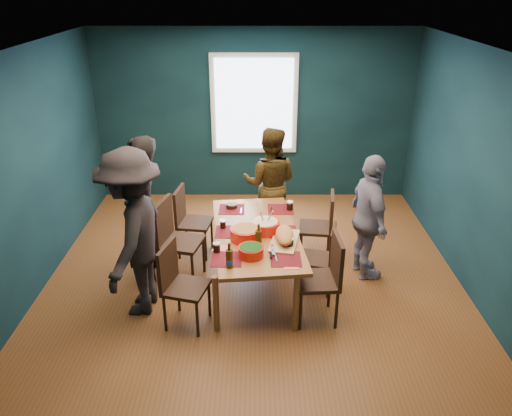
{
  "coord_description": "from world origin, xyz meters",
  "views": [
    {
      "loc": [
        0.03,
        -5.25,
        3.38
      ],
      "look_at": [
        0.03,
        -0.23,
        1.03
      ],
      "focal_mm": 35.0,
      "sensor_mm": 36.0,
      "label": 1
    }
  ],
  "objects": [
    {
      "name": "bowl_herbs",
      "position": [
        -0.02,
        -0.74,
        0.77
      ],
      "size": [
        0.27,
        0.27,
        0.12
      ],
      "color": "red",
      "rests_on": "dining_table"
    },
    {
      "name": "cola_glass_c",
      "position": [
        0.45,
        0.39,
        0.77
      ],
      "size": [
        0.08,
        0.08,
        0.12
      ],
      "color": "black",
      "rests_on": "dining_table"
    },
    {
      "name": "person_back",
      "position": [
        0.22,
        1.07,
        0.79
      ],
      "size": [
        0.85,
        0.71,
        1.58
      ],
      "primitive_type": "imported",
      "rotation": [
        0.0,
        0.0,
        2.99
      ],
      "color": "black",
      "rests_on": "floor"
    },
    {
      "name": "bowl_salad",
      "position": [
        -0.09,
        -0.37,
        0.78
      ],
      "size": [
        0.33,
        0.33,
        0.14
      ],
      "color": "red",
      "rests_on": "dining_table"
    },
    {
      "name": "beer_bottle_b",
      "position": [
        0.06,
        -0.54,
        0.81
      ],
      "size": [
        0.07,
        0.07,
        0.27
      ],
      "color": "#41280B",
      "rests_on": "dining_table"
    },
    {
      "name": "cutting_board",
      "position": [
        0.34,
        -0.43,
        0.78
      ],
      "size": [
        0.38,
        0.7,
        0.15
      ],
      "rotation": [
        0.0,
        0.0,
        -0.2
      ],
      "color": "tan",
      "rests_on": "dining_table"
    },
    {
      "name": "room",
      "position": [
        0.0,
        0.27,
        1.37
      ],
      "size": [
        5.01,
        5.01,
        2.71
      ],
      "color": "brown",
      "rests_on": "ground"
    },
    {
      "name": "napkin_c",
      "position": [
        0.38,
        -0.93,
        0.71
      ],
      "size": [
        0.16,
        0.16,
        0.0
      ],
      "primitive_type": "cube",
      "rotation": [
        0.0,
        0.0,
        0.06
      ],
      "color": "#FA7569",
      "rests_on": "dining_table"
    },
    {
      "name": "napkin_b",
      "position": [
        -0.34,
        -0.59,
        0.71
      ],
      "size": [
        0.21,
        0.21,
        0.0
      ],
      "primitive_type": "cube",
      "rotation": [
        0.0,
        0.0,
        -0.41
      ],
      "color": "#FA7569",
      "rests_on": "dining_table"
    },
    {
      "name": "chair_left_far",
      "position": [
        -0.86,
        0.56,
        0.54
      ],
      "size": [
        0.47,
        0.47,
        0.92
      ],
      "rotation": [
        0.0,
        0.0,
        -0.14
      ],
      "color": "black",
      "rests_on": "floor"
    },
    {
      "name": "dining_table",
      "position": [
        0.03,
        -0.2,
        0.64
      ],
      "size": [
        1.12,
        1.95,
        0.71
      ],
      "rotation": [
        0.0,
        0.0,
        0.11
      ],
      "color": "#9A622E",
      "rests_on": "floor"
    },
    {
      "name": "bowl_dumpling",
      "position": [
        0.14,
        -0.19,
        0.78
      ],
      "size": [
        0.33,
        0.33,
        0.3
      ],
      "color": "red",
      "rests_on": "dining_table"
    },
    {
      "name": "beer_bottle_a",
      "position": [
        -0.23,
        -0.96,
        0.81
      ],
      "size": [
        0.07,
        0.07,
        0.28
      ],
      "color": "#41280B",
      "rests_on": "dining_table"
    },
    {
      "name": "cola_glass_b",
      "position": [
        0.4,
        -0.54,
        0.77
      ],
      "size": [
        0.08,
        0.08,
        0.11
      ],
      "color": "black",
      "rests_on": "dining_table"
    },
    {
      "name": "cola_glass_d",
      "position": [
        -0.35,
        -0.1,
        0.76
      ],
      "size": [
        0.07,
        0.07,
        0.1
      ],
      "color": "black",
      "rests_on": "dining_table"
    },
    {
      "name": "person_right",
      "position": [
        1.36,
        0.02,
        0.78
      ],
      "size": [
        0.52,
        0.96,
        1.55
      ],
      "primitive_type": "imported",
      "rotation": [
        0.0,
        0.0,
        1.73
      ],
      "color": "silver",
      "rests_on": "floor"
    },
    {
      "name": "small_bowl",
      "position": [
        -0.28,
        0.46,
        0.74
      ],
      "size": [
        0.14,
        0.14,
        0.06
      ],
      "color": "black",
      "rests_on": "dining_table"
    },
    {
      "name": "chair_right_mid",
      "position": [
        0.81,
        -0.3,
        0.48
      ],
      "size": [
        0.45,
        0.45,
        0.82
      ],
      "rotation": [
        0.0,
        0.0,
        -0.24
      ],
      "color": "black",
      "rests_on": "floor"
    },
    {
      "name": "cola_glass_a",
      "position": [
        -0.39,
        -0.65,
        0.77
      ],
      "size": [
        0.08,
        0.08,
        0.11
      ],
      "color": "black",
      "rests_on": "dining_table"
    },
    {
      "name": "chair_left_mid",
      "position": [
        -0.95,
        -0.04,
        0.59
      ],
      "size": [
        0.56,
        0.56,
        1.02
      ],
      "rotation": [
        0.0,
        0.0,
        -0.24
      ],
      "color": "black",
      "rests_on": "floor"
    },
    {
      "name": "napkin_a",
      "position": [
        0.39,
        -0.19,
        0.71
      ],
      "size": [
        0.22,
        0.22,
        0.0
      ],
      "primitive_type": "cube",
      "rotation": [
        0.0,
        0.0,
        0.52
      ],
      "color": "#FA7569",
      "rests_on": "dining_table"
    },
    {
      "name": "person_far_left",
      "position": [
        -1.28,
        0.02,
        0.89
      ],
      "size": [
        0.51,
        0.7,
        1.77
      ],
      "primitive_type": "imported",
      "rotation": [
        0.0,
        0.0,
        4.85
      ],
      "color": "black",
      "rests_on": "floor"
    },
    {
      "name": "chair_left_near",
      "position": [
        -0.78,
        -0.91,
        0.54
      ],
      "size": [
        0.51,
        0.51,
        0.92
      ],
      "rotation": [
        0.0,
        0.0,
        -0.26
      ],
      "color": "black",
      "rests_on": "floor"
    },
    {
      "name": "chair_right_near",
      "position": [
        0.76,
        -0.84,
        0.57
      ],
      "size": [
        0.47,
        0.47,
        0.98
      ],
      "rotation": [
        0.0,
        0.0,
        0.06
      ],
      "color": "black",
      "rests_on": "floor"
    },
    {
      "name": "chair_right_far",
      "position": [
        0.88,
        0.41,
        0.53
      ],
      "size": [
        0.46,
        0.46,
        0.91
      ],
      "rotation": [
        0.0,
        0.0,
        -0.13
      ],
      "color": "black",
      "rests_on": "floor"
    },
    {
      "name": "person_near_left",
      "position": [
        -1.25,
        -0.65,
        0.93
      ],
      "size": [
        0.81,
        1.26,
        1.85
      ],
      "primitive_type": "imported",
      "rotation": [
        0.0,
        0.0,
        4.61
      ],
      "color": "black",
      "rests_on": "floor"
    }
  ]
}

